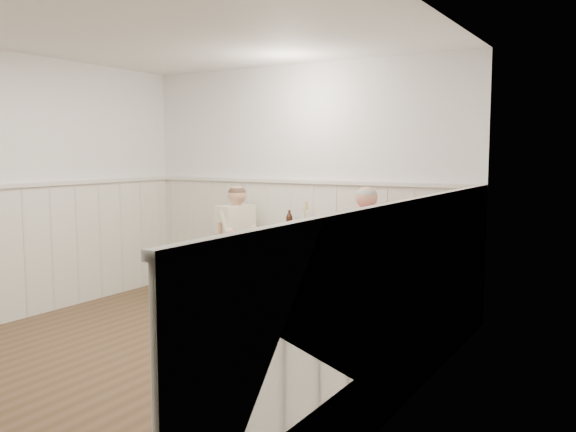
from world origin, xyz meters
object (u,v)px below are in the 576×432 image
object	(u,v)px
chair_right	(363,274)
grass_vase	(304,219)
chair_left	(236,257)
diner_cream	(238,251)
beer_bottle	(289,223)
man_in_pink	(364,263)
dining_table	(298,247)

from	to	relation	value
chair_right	grass_vase	world-z (taller)	grass_vase
chair_left	diner_cream	distance (m)	0.08
chair_right	beer_bottle	world-z (taller)	beer_bottle
chair_right	beer_bottle	size ratio (longest dim) A/B	3.27
beer_bottle	man_in_pink	bearing A→B (deg)	-15.56
chair_left	diner_cream	bearing A→B (deg)	-23.44
beer_bottle	grass_vase	bearing A→B (deg)	2.25
man_in_pink	grass_vase	xyz separation A→B (m)	(-0.84, 0.29, 0.36)
diner_cream	grass_vase	size ratio (longest dim) A/B	3.37
dining_table	chair_right	bearing A→B (deg)	-5.73
chair_left	diner_cream	size ratio (longest dim) A/B	0.68
chair_right	man_in_pink	bearing A→B (deg)	103.16
beer_bottle	grass_vase	distance (m)	0.19
chair_right	dining_table	bearing A→B (deg)	174.27
dining_table	chair_left	bearing A→B (deg)	177.91
chair_right	diner_cream	distance (m)	1.56
dining_table	grass_vase	xyz separation A→B (m)	(-0.07, 0.27, 0.27)
grass_vase	chair_right	bearing A→B (deg)	-22.03
dining_table	grass_vase	world-z (taller)	grass_vase
dining_table	chair_left	xyz separation A→B (m)	(-0.81, 0.03, -0.17)
grass_vase	beer_bottle	bearing A→B (deg)	-177.75
diner_cream	chair_left	bearing A→B (deg)	156.56
grass_vase	chair_left	bearing A→B (deg)	-162.16
dining_table	chair_right	xyz separation A→B (m)	(0.78, -0.08, -0.19)
dining_table	man_in_pink	distance (m)	0.77
chair_right	diner_cream	xyz separation A→B (m)	(-1.55, 0.09, 0.08)
chair_right	man_in_pink	world-z (taller)	man_in_pink
man_in_pink	dining_table	bearing A→B (deg)	178.10
beer_bottle	chair_left	bearing A→B (deg)	-157.45
dining_table	beer_bottle	xyz separation A→B (m)	(-0.26, 0.26, 0.21)
grass_vase	dining_table	bearing A→B (deg)	-74.78
dining_table	diner_cream	size ratio (longest dim) A/B	0.74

